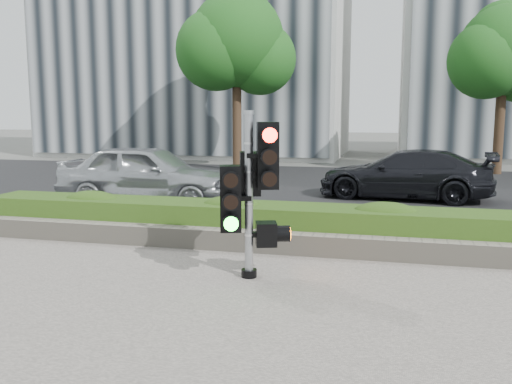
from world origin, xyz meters
TOP-DOWN VIEW (x-y plane):
  - ground at (0.00, 0.00)m, footprint 120.00×120.00m
  - sidewalk at (0.00, -2.50)m, footprint 16.00×11.00m
  - road at (0.00, 10.00)m, footprint 60.00×13.00m
  - curb at (0.00, 3.15)m, footprint 60.00×0.25m
  - stone_wall at (0.00, 1.90)m, footprint 12.00×0.32m
  - hedge at (0.00, 2.55)m, footprint 12.00×1.00m
  - building_left at (-9.00, 23.00)m, footprint 16.00×9.00m
  - tree_left at (-4.52, 14.56)m, footprint 4.61×4.03m
  - tree_right at (5.48, 15.55)m, footprint 4.10×3.58m
  - traffic_signal at (-0.31, 0.52)m, footprint 0.85×0.72m
  - car_silver at (-4.39, 5.88)m, footprint 4.52×1.85m
  - car_dark at (1.95, 8.41)m, footprint 4.77×2.42m

SIDE VIEW (x-z plane):
  - ground at x=0.00m, z-range 0.00..0.00m
  - road at x=0.00m, z-range 0.00..0.02m
  - sidewalk at x=0.00m, z-range 0.00..0.03m
  - curb at x=0.00m, z-range 0.00..0.12m
  - stone_wall at x=0.00m, z-range 0.03..0.37m
  - hedge at x=0.00m, z-range 0.03..0.71m
  - car_dark at x=1.95m, z-range 0.02..1.35m
  - car_silver at x=-4.39m, z-range 0.02..1.55m
  - traffic_signal at x=-0.31m, z-range 0.15..2.48m
  - tree_right at x=5.48m, z-range 1.22..7.75m
  - tree_left at x=-4.52m, z-range 1.37..8.72m
  - building_left at x=-9.00m, z-range 0.00..15.00m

